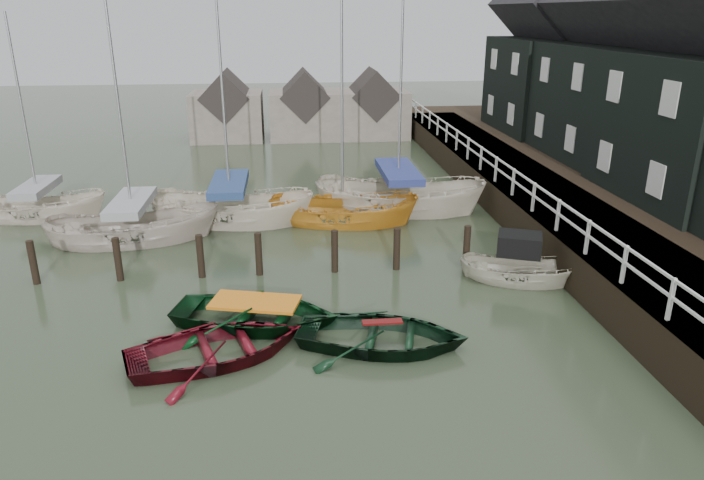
{
  "coord_description": "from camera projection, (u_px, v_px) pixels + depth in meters",
  "views": [
    {
      "loc": [
        -0.16,
        -15.55,
        7.88
      ],
      "look_at": [
        1.66,
        2.08,
        1.4
      ],
      "focal_mm": 32.0,
      "sensor_mm": 36.0,
      "label": 1
    }
  ],
  "objects": [
    {
      "name": "sailboat_a",
      "position": [
        135.0,
        239.0,
        22.9
      ],
      "size": [
        6.36,
        2.99,
        11.77
      ],
      "rotation": [
        0.0,
        0.0,
        1.69
      ],
      "color": "beige",
      "rests_on": "ground"
    },
    {
      "name": "rowboat_green",
      "position": [
        256.0,
        325.0,
        16.76
      ],
      "size": [
        5.09,
        4.17,
        0.92
      ],
      "primitive_type": "imported",
      "rotation": [
        0.0,
        0.0,
        1.32
      ],
      "color": "black",
      "rests_on": "ground"
    },
    {
      "name": "far_sheds",
      "position": [
        302.0,
        109.0,
        40.98
      ],
      "size": [
        14.0,
        4.08,
        4.39
      ],
      "color": "#665B51",
      "rests_on": "ground"
    },
    {
      "name": "land_strip",
      "position": [
        630.0,
        198.0,
        28.04
      ],
      "size": [
        14.0,
        38.0,
        1.5
      ],
      "primitive_type": "cube",
      "color": "black",
      "rests_on": "ground"
    },
    {
      "name": "ground",
      "position": [
        300.0,
        316.0,
        17.25
      ],
      "size": [
        120.0,
        120.0,
        0.0
      ],
      "primitive_type": "plane",
      "color": "#2B3522",
      "rests_on": "ground"
    },
    {
      "name": "sailboat_d",
      "position": [
        398.0,
        208.0,
        26.44
      ],
      "size": [
        7.68,
        4.94,
        11.41
      ],
      "rotation": [
        0.0,
        0.0,
        1.23
      ],
      "color": "beige",
      "rests_on": "ground"
    },
    {
      "name": "sailboat_b",
      "position": [
        231.0,
        220.0,
        24.94
      ],
      "size": [
        7.12,
        4.08,
        10.67
      ],
      "rotation": [
        0.0,
        0.0,
        1.32
      ],
      "color": "silver",
      "rests_on": "ground"
    },
    {
      "name": "rowboat_dkgreen",
      "position": [
        382.0,
        346.0,
        15.68
      ],
      "size": [
        4.86,
        3.97,
        0.88
      ],
      "primitive_type": "imported",
      "rotation": [
        0.0,
        0.0,
        1.33
      ],
      "color": "black",
      "rests_on": "ground"
    },
    {
      "name": "sailboat_e",
      "position": [
        41.0,
        216.0,
        25.39
      ],
      "size": [
        5.57,
        2.47,
        8.93
      ],
      "rotation": [
        0.0,
        0.0,
        1.49
      ],
      "color": "beige",
      "rests_on": "ground"
    },
    {
      "name": "pier",
      "position": [
        512.0,
        186.0,
        27.26
      ],
      "size": [
        3.04,
        32.0,
        2.7
      ],
      "color": "black",
      "rests_on": "ground"
    },
    {
      "name": "sailboat_c",
      "position": [
        343.0,
        222.0,
        24.88
      ],
      "size": [
        6.28,
        3.49,
        10.79
      ],
      "rotation": [
        0.0,
        0.0,
        1.35
      ],
      "color": "orange",
      "rests_on": "ground"
    },
    {
      "name": "quay_houses",
      "position": [
        669.0,
        70.0,
        24.83
      ],
      "size": [
        6.52,
        28.14,
        10.01
      ],
      "color": "black",
      "rests_on": "ground"
    },
    {
      "name": "mooring_pilings",
      "position": [
        262.0,
        260.0,
        19.78
      ],
      "size": [
        13.72,
        0.22,
        1.8
      ],
      "color": "black",
      "rests_on": "ground"
    },
    {
      "name": "rowboat_red",
      "position": [
        219.0,
        358.0,
        15.13
      ],
      "size": [
        5.03,
        4.26,
        0.89
      ],
      "primitive_type": "imported",
      "rotation": [
        0.0,
        0.0,
        1.9
      ],
      "color": "#4F0B14",
      "rests_on": "ground"
    },
    {
      "name": "motorboat",
      "position": [
        518.0,
        278.0,
        19.4
      ],
      "size": [
        3.91,
        2.6,
        2.19
      ],
      "rotation": [
        0.0,
        0.0,
        1.2
      ],
      "color": "#BCB7A0",
      "rests_on": "ground"
    }
  ]
}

